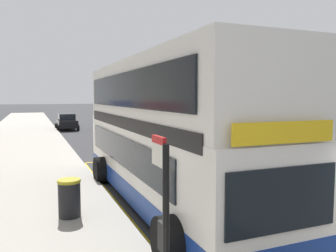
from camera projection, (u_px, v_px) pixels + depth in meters
ground_plane at (97, 129)px, 34.98m from camera, size 260.00×260.00×0.00m
pavement_near at (24, 131)px, 32.35m from camera, size 6.00×76.00×0.14m
double_decker_bus at (163, 136)px, 10.55m from camera, size 3.27×10.94×4.40m
bus_bay_markings at (164, 200)px, 10.76m from camera, size 3.15×14.46×0.01m
bus_stop_sign at (164, 220)px, 4.39m from camera, size 0.09×0.51×2.64m
parked_car_silver_far at (209, 134)px, 22.41m from camera, size 2.09×4.20×1.62m
parked_car_black_kerbside at (67, 122)px, 33.70m from camera, size 2.09×4.20×1.62m
litter_bin at (69, 198)px, 8.87m from camera, size 0.60×0.60×1.00m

